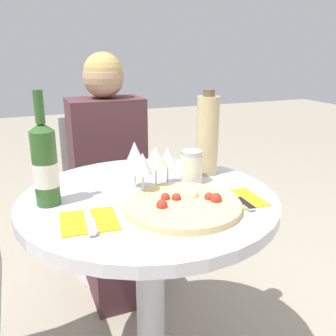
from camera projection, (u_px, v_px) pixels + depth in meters
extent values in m
cylinder|color=#B2B2B7|center=(150.00, 294.00, 1.30)|extent=(0.10, 0.10, 0.67)
cylinder|color=silver|center=(149.00, 200.00, 1.19)|extent=(0.81, 0.81, 0.04)
cylinder|color=#ADADB2|center=(113.00, 272.00, 2.04)|extent=(0.36, 0.36, 0.01)
cylinder|color=#ADADB2|center=(112.00, 240.00, 1.98)|extent=(0.06, 0.06, 0.40)
cube|color=#ADADB2|center=(110.00, 203.00, 1.92)|extent=(0.40, 0.40, 0.03)
cube|color=#ADADB2|center=(99.00, 153.00, 2.01)|extent=(0.40, 0.02, 0.41)
cube|color=#512D33|center=(120.00, 254.00, 1.83)|extent=(0.30, 0.34, 0.43)
cube|color=#512D33|center=(107.00, 152.00, 1.83)|extent=(0.35, 0.22, 0.52)
sphere|color=tan|center=(103.00, 77.00, 1.72)|extent=(0.19, 0.19, 0.19)
sphere|color=tan|center=(103.00, 72.00, 1.71)|extent=(0.18, 0.18, 0.18)
cylinder|color=#E5C17F|center=(183.00, 206.00, 1.08)|extent=(0.34, 0.34, 0.02)
sphere|color=#B22D1E|center=(209.00, 197.00, 1.10)|extent=(0.03, 0.03, 0.03)
sphere|color=#B22D1E|center=(165.00, 197.00, 1.10)|extent=(0.03, 0.03, 0.03)
sphere|color=#B22D1E|center=(176.00, 198.00, 1.10)|extent=(0.03, 0.03, 0.03)
sphere|color=beige|center=(193.00, 194.00, 1.12)|extent=(0.04, 0.04, 0.04)
sphere|color=#B22D1E|center=(216.00, 199.00, 1.09)|extent=(0.03, 0.03, 0.03)
sphere|color=#B22D1E|center=(162.00, 205.00, 1.05)|extent=(0.03, 0.03, 0.03)
cylinder|color=#2D5623|center=(45.00, 169.00, 1.09)|extent=(0.07, 0.07, 0.22)
cone|color=#2D5623|center=(41.00, 127.00, 1.05)|extent=(0.07, 0.07, 0.03)
cylinder|color=#2D5623|center=(39.00, 107.00, 1.03)|extent=(0.03, 0.03, 0.09)
cylinder|color=silver|center=(46.00, 174.00, 1.09)|extent=(0.07, 0.07, 0.07)
cylinder|color=tan|center=(207.00, 136.00, 1.35)|extent=(0.08, 0.08, 0.28)
cylinder|color=brown|center=(209.00, 93.00, 1.30)|extent=(0.04, 0.04, 0.02)
cylinder|color=silver|center=(191.00, 169.00, 1.28)|extent=(0.08, 0.08, 0.10)
cylinder|color=#B2B2B7|center=(192.00, 153.00, 1.26)|extent=(0.07, 0.07, 0.02)
cylinder|color=silver|center=(156.00, 189.00, 1.23)|extent=(0.06, 0.06, 0.00)
cylinder|color=silver|center=(156.00, 178.00, 1.22)|extent=(0.01, 0.01, 0.08)
cone|color=beige|center=(156.00, 157.00, 1.20)|extent=(0.08, 0.08, 0.07)
cylinder|color=silver|center=(136.00, 187.00, 1.25)|extent=(0.06, 0.06, 0.00)
cylinder|color=silver|center=(135.00, 176.00, 1.23)|extent=(0.01, 0.01, 0.08)
cone|color=silver|center=(135.00, 153.00, 1.21)|extent=(0.07, 0.07, 0.08)
cylinder|color=silver|center=(143.00, 196.00, 1.17)|extent=(0.06, 0.06, 0.00)
cylinder|color=silver|center=(143.00, 185.00, 1.16)|extent=(0.01, 0.01, 0.07)
cone|color=silver|center=(143.00, 163.00, 1.14)|extent=(0.07, 0.07, 0.07)
cylinder|color=silver|center=(168.00, 183.00, 1.29)|extent=(0.06, 0.06, 0.00)
cylinder|color=silver|center=(168.00, 174.00, 1.28)|extent=(0.01, 0.01, 0.06)
cone|color=silver|center=(168.00, 156.00, 1.26)|extent=(0.06, 0.06, 0.06)
cube|color=gold|center=(89.00, 221.00, 1.00)|extent=(0.16, 0.16, 0.00)
cube|color=silver|center=(89.00, 219.00, 1.00)|extent=(0.03, 0.19, 0.00)
cube|color=silver|center=(92.00, 226.00, 0.96)|extent=(0.03, 0.09, 0.00)
cube|color=gold|center=(236.00, 199.00, 1.15)|extent=(0.16, 0.16, 0.00)
cube|color=silver|center=(236.00, 198.00, 1.15)|extent=(0.03, 0.19, 0.00)
cube|color=black|center=(245.00, 203.00, 1.10)|extent=(0.02, 0.09, 0.00)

